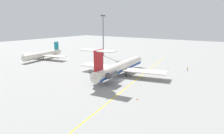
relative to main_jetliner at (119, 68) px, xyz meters
The scene contains 10 objects.
ground 7.04m from the main_jetliner, 133.49° to the right, with size 371.22×371.22×0.00m, color gray.
main_jetliner is the anchor object (origin of this frame).
airliner_mid_left 56.90m from the main_jetliner, 84.14° to the left, with size 30.10×29.94×9.01m.
ground_crew_near_nose 30.11m from the main_jetliner, 51.70° to the left, with size 0.36×0.31×1.74m.
ground_crew_near_tail 31.69m from the main_jetliner, 39.59° to the right, with size 0.28×0.41×1.73m.
safety_cone_nose 26.82m from the main_jetliner, 135.46° to the right, with size 0.40×0.40×0.55m, color #EA590F.
safety_cone_wingtip 26.41m from the main_jetliner, 26.37° to the right, with size 0.40×0.40×0.55m, color #EA590F.
safety_cone_tail 30.41m from the main_jetliner, 44.94° to the left, with size 0.40×0.40×0.55m, color #EA590F.
taxiway_centreline 8.90m from the main_jetliner, 81.74° to the right, with size 108.79×0.36×0.01m, color gold.
light_mast 52.35m from the main_jetliner, 44.44° to the left, with size 4.00×0.70×25.26m.
Camera 1 is at (-63.88, -40.31, 21.43)m, focal length 33.61 mm.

